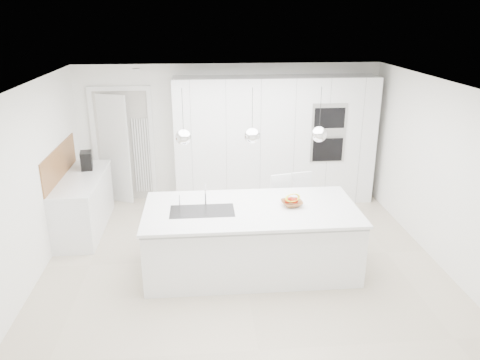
{
  "coord_description": "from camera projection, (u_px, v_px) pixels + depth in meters",
  "views": [
    {
      "loc": [
        -0.54,
        -5.94,
        3.36
      ],
      "look_at": [
        0.0,
        0.3,
        1.1
      ],
      "focal_mm": 35.0,
      "sensor_mm": 36.0,
      "label": 1
    }
  ],
  "objects": [
    {
      "name": "tall_cabinets",
      "position": [
        275.0,
        141.0,
        8.48
      ],
      "size": [
        3.6,
        0.6,
        2.3
      ],
      "primitive_type": "cube",
      "color": "white",
      "rests_on": "floor"
    },
    {
      "name": "island_sink",
      "position": [
        202.0,
        217.0,
        6.14
      ],
      "size": [
        0.84,
        0.44,
        0.18
      ],
      "primitive_type": null,
      "color": "#3F3F42",
      "rests_on": "island_worktop"
    },
    {
      "name": "banana_bunch",
      "position": [
        293.0,
        198.0,
        6.22
      ],
      "size": [
        0.25,
        0.18,
        0.23
      ],
      "primitive_type": "torus",
      "rotation": [
        1.22,
        0.0,
        0.35
      ],
      "color": "yellow",
      "rests_on": "fruit_bowl"
    },
    {
      "name": "ceiling",
      "position": [
        242.0,
        84.0,
        5.9
      ],
      "size": [
        5.5,
        5.5,
        0.0
      ],
      "primitive_type": "plane",
      "rotation": [
        3.14,
        0.0,
        0.0
      ],
      "color": "white",
      "rests_on": "wall_back"
    },
    {
      "name": "wall_left",
      "position": [
        32.0,
        183.0,
        6.1
      ],
      "size": [
        0.0,
        5.0,
        5.0
      ],
      "primitive_type": "plane",
      "rotation": [
        1.57,
        0.0,
        1.57
      ],
      "color": "white",
      "rests_on": "ground"
    },
    {
      "name": "island_tap",
      "position": [
        205.0,
        195.0,
        6.26
      ],
      "size": [
        0.02,
        0.02,
        0.3
      ],
      "primitive_type": "cylinder",
      "color": "white",
      "rests_on": "island_worktop"
    },
    {
      "name": "fruit_bowl",
      "position": [
        292.0,
        203.0,
        6.27
      ],
      "size": [
        0.32,
        0.32,
        0.07
      ],
      "primitive_type": "imported",
      "rotation": [
        0.0,
        0.0,
        0.14
      ],
      "color": "#99673B",
      "rests_on": "island_worktop"
    },
    {
      "name": "floor",
      "position": [
        242.0,
        259.0,
        6.75
      ],
      "size": [
        5.5,
        5.5,
        0.0
      ],
      "primitive_type": "plane",
      "color": "beige",
      "rests_on": "ground"
    },
    {
      "name": "bar_stool_right",
      "position": [
        302.0,
        206.0,
        7.27
      ],
      "size": [
        0.4,
        0.51,
        1.02
      ],
      "primitive_type": null,
      "rotation": [
        0.0,
        0.0,
        0.15
      ],
      "color": "white",
      "rests_on": "floor"
    },
    {
      "name": "doorway_frame",
      "position": [
        124.0,
        147.0,
        8.55
      ],
      "size": [
        1.11,
        0.08,
        2.13
      ],
      "primitive_type": null,
      "color": "white",
      "rests_on": "floor"
    },
    {
      "name": "pendant_right",
      "position": [
        319.0,
        134.0,
        5.9
      ],
      "size": [
        0.2,
        0.2,
        0.2
      ],
      "primitive_type": "sphere",
      "color": "white",
      "rests_on": "ceiling"
    },
    {
      "name": "island_worktop",
      "position": [
        251.0,
        209.0,
        6.22
      ],
      "size": [
        2.84,
        1.4,
        0.04
      ],
      "primitive_type": "cube",
      "color": "white",
      "rests_on": "island_base"
    },
    {
      "name": "radiator",
      "position": [
        142.0,
        156.0,
        8.63
      ],
      "size": [
        0.32,
        0.04,
        1.4
      ],
      "primitive_type": null,
      "color": "white",
      "rests_on": "floor"
    },
    {
      "name": "apple_a",
      "position": [
        291.0,
        200.0,
        6.31
      ],
      "size": [
        0.08,
        0.08,
        0.08
      ],
      "primitive_type": "sphere",
      "color": "#B0210F",
      "rests_on": "fruit_bowl"
    },
    {
      "name": "espresso_machine",
      "position": [
        86.0,
        160.0,
        7.7
      ],
      "size": [
        0.22,
        0.3,
        0.3
      ],
      "primitive_type": "cube",
      "rotation": [
        0.0,
        0.0,
        0.17
      ],
      "color": "black",
      "rests_on": "left_worktop"
    },
    {
      "name": "apple_c",
      "position": [
        293.0,
        201.0,
        6.27
      ],
      "size": [
        0.07,
        0.07,
        0.07
      ],
      "primitive_type": "sphere",
      "color": "#B0210F",
      "rests_on": "fruit_bowl"
    },
    {
      "name": "oven_stack",
      "position": [
        329.0,
        133.0,
        8.2
      ],
      "size": [
        0.62,
        0.04,
        1.05
      ],
      "primitive_type": null,
      "color": "#A5A5A8",
      "rests_on": "tall_cabinets"
    },
    {
      "name": "wall_back",
      "position": [
        230.0,
        132.0,
        8.67
      ],
      "size": [
        5.5,
        0.0,
        5.5
      ],
      "primitive_type": "plane",
      "rotation": [
        1.57,
        0.0,
        0.0
      ],
      "color": "white",
      "rests_on": "ground"
    },
    {
      "name": "left_worktop",
      "position": [
        81.0,
        178.0,
        7.37
      ],
      "size": [
        0.62,
        1.82,
        0.04
      ],
      "primitive_type": "cube",
      "color": "white",
      "rests_on": "left_base_cabinets"
    },
    {
      "name": "apple_b",
      "position": [
        288.0,
        200.0,
        6.27
      ],
      "size": [
        0.08,
        0.08,
        0.08
      ],
      "primitive_type": "sphere",
      "color": "#B0210F",
      "rests_on": "fruit_bowl"
    },
    {
      "name": "bar_stool_left",
      "position": [
        281.0,
        210.0,
        7.1
      ],
      "size": [
        0.44,
        0.54,
        1.04
      ],
      "primitive_type": null,
      "rotation": [
        0.0,
        0.0,
        0.23
      ],
      "color": "white",
      "rests_on": "floor"
    },
    {
      "name": "pendant_mid",
      "position": [
        252.0,
        136.0,
        5.83
      ],
      "size": [
        0.2,
        0.2,
        0.2
      ],
      "primitive_type": "sphere",
      "color": "white",
      "rests_on": "ceiling"
    },
    {
      "name": "hallway_door",
      "position": [
        109.0,
        149.0,
        8.49
      ],
      "size": [
        0.76,
        0.38,
        2.0
      ],
      "primitive_type": "cube",
      "rotation": [
        0.0,
        0.0,
        -0.44
      ],
      "color": "white",
      "rests_on": "floor"
    },
    {
      "name": "left_base_cabinets",
      "position": [
        84.0,
        205.0,
        7.53
      ],
      "size": [
        0.6,
        1.8,
        0.86
      ],
      "primitive_type": "cube",
      "color": "white",
      "rests_on": "floor"
    },
    {
      "name": "apple_extra_3",
      "position": [
        295.0,
        201.0,
        6.27
      ],
      "size": [
        0.08,
        0.08,
        0.08
      ],
      "primitive_type": "sphere",
      "color": "#B0210F",
      "rests_on": "fruit_bowl"
    },
    {
      "name": "oak_backsplash",
      "position": [
        60.0,
        163.0,
        7.26
      ],
      "size": [
        0.02,
        1.8,
        0.5
      ],
      "primitive_type": "cube",
      "color": "#99673B",
      "rests_on": "wall_left"
    },
    {
      "name": "island_base",
      "position": [
        251.0,
        241.0,
        6.33
      ],
      "size": [
        2.8,
        1.2,
        0.86
      ],
      "primitive_type": "cube",
      "color": "white",
      "rests_on": "floor"
    },
    {
      "name": "pendant_left",
      "position": [
        184.0,
        137.0,
        5.76
      ],
      "size": [
        0.2,
        0.2,
        0.2
      ],
      "primitive_type": "sphere",
      "color": "white",
      "rests_on": "ceiling"
    }
  ]
}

